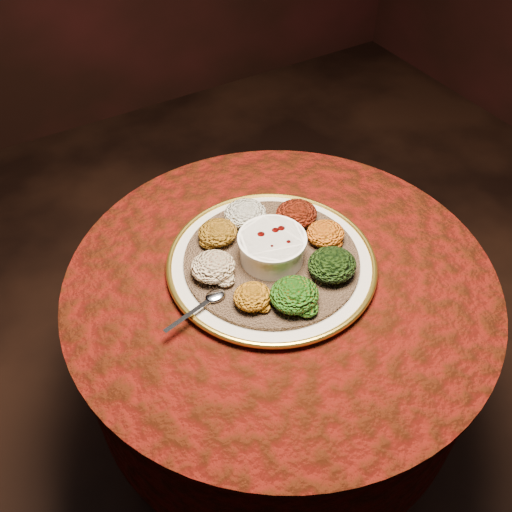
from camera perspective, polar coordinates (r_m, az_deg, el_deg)
table at (r=1.40m, az=2.29°, el=-7.07°), size 0.96×0.96×0.73m
platter at (r=1.27m, az=1.56°, el=-0.68°), size 0.54×0.54×0.02m
injera at (r=1.27m, az=1.57°, el=-0.35°), size 0.41×0.41×0.01m
stew_bowl at (r=1.24m, az=1.61°, el=0.98°), size 0.15×0.15×0.06m
spoon at (r=1.18m, az=-4.48°, el=-4.26°), size 0.15×0.05×0.01m
portion_ayib at (r=1.33m, az=-1.09°, el=4.26°), size 0.10×0.10×0.05m
portion_kitfo at (r=1.34m, az=4.07°, el=4.24°), size 0.10×0.09×0.05m
portion_tikil at (r=1.30m, az=6.97°, el=2.25°), size 0.09×0.08×0.04m
portion_gomen at (r=1.22m, az=7.61°, el=-0.86°), size 0.11×0.10×0.05m
portion_mixveg at (r=1.16m, az=3.85°, el=-3.88°), size 0.10×0.10×0.05m
portion_kik at (r=1.16m, az=-0.37°, el=-4.07°), size 0.08×0.08×0.04m
portion_timatim at (r=1.21m, az=-4.31°, el=-1.06°), size 0.10×0.09×0.05m
portion_shiro at (r=1.29m, az=-3.85°, el=2.36°), size 0.09×0.09×0.04m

